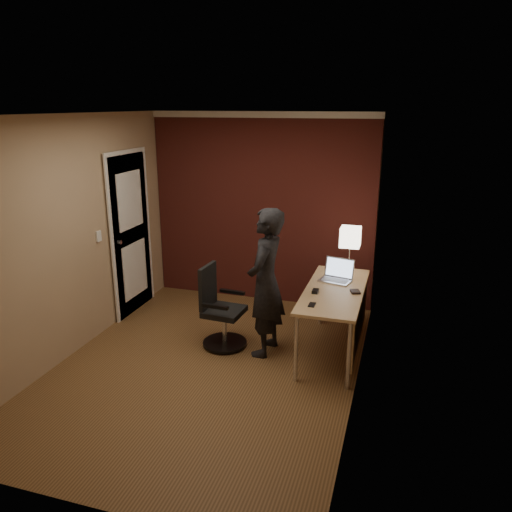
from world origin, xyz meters
name	(u,v)px	position (x,y,z in m)	size (l,w,h in m)	color
room	(231,205)	(-0.27, 1.54, 1.37)	(4.00, 4.00, 4.00)	brown
desk	(341,301)	(1.25, 0.65, 0.60)	(0.60, 1.50, 0.73)	#D8B57C
desk_lamp	(350,238)	(1.25, 1.23, 1.15)	(0.22, 0.22, 0.54)	silver
laptop	(337,274)	(1.16, 0.95, 0.79)	(0.38, 0.33, 0.23)	silver
mouse	(315,291)	(1.00, 0.50, 0.75)	(0.06, 0.10, 0.03)	black
phone	(312,305)	(1.03, 0.16, 0.73)	(0.06, 0.12, 0.01)	black
wallet	(355,292)	(1.40, 0.62, 0.74)	(0.09, 0.11, 0.02)	black
office_chair	(219,312)	(-0.04, 0.46, 0.40)	(0.49, 0.52, 0.90)	black
person	(266,283)	(0.48, 0.46, 0.80)	(0.58, 0.38, 1.59)	black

